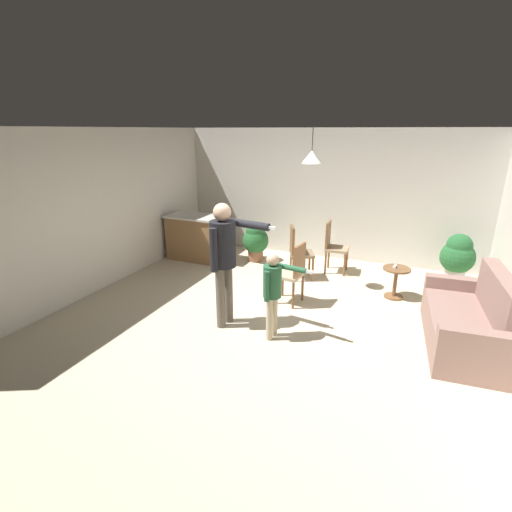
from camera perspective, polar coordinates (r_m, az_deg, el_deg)
ground at (r=5.68m, az=2.50°, el=-9.38°), size 7.68×7.68×0.00m
wall_back at (r=8.20m, az=10.65°, el=9.06°), size 6.40×0.10×2.70m
wall_left at (r=6.94m, az=-23.03°, el=6.22°), size 0.10×6.40×2.70m
couch_floral at (r=5.57m, az=29.55°, el=-8.73°), size 0.98×1.86×1.00m
kitchen_counter at (r=8.14m, az=-8.90°, el=2.79°), size 1.26×0.66×0.95m
side_table_by_couch at (r=6.62m, az=20.35°, el=-3.28°), size 0.44×0.44×0.52m
person_adult at (r=5.11m, az=-4.84°, el=0.60°), size 0.89×0.50×1.75m
person_child at (r=4.87m, az=2.59°, el=-4.68°), size 0.63×0.34×1.19m
dining_chair_by_counter at (r=7.43m, az=11.63°, el=1.65°), size 0.44×0.44×1.00m
dining_chair_near_wall at (r=7.00m, az=6.38°, el=0.87°), size 0.56×0.56×1.00m
dining_chair_centre_back at (r=5.96m, az=5.53°, el=-2.31°), size 0.47×0.47×1.00m
potted_plant_corner at (r=7.69m, az=28.17°, el=-0.00°), size 0.59×0.59×0.91m
potted_plant_by_wall at (r=7.94m, az=-0.07°, el=2.51°), size 0.55×0.55×0.84m
spare_remote_on_table at (r=6.56m, az=20.26°, el=-1.49°), size 0.05×0.13×0.04m
ceiling_light_pendant at (r=6.22m, az=8.44°, el=14.61°), size 0.32×0.32×0.55m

